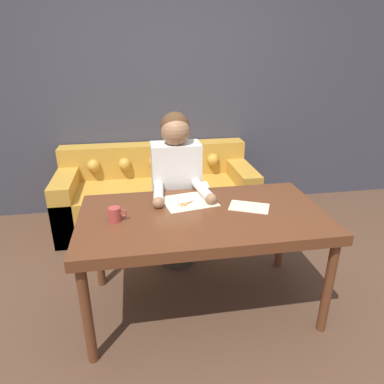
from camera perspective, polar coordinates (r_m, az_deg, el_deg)
The scene contains 9 objects.
ground_plane at distance 2.60m, azimuth 0.60°, elevation -18.77°, with size 16.00×16.00×0.00m, color #4C3323.
wall_back at distance 3.80m, azimuth -4.44°, elevation 16.31°, with size 8.00×0.06×2.60m.
dining_table at distance 2.25m, azimuth 1.84°, elevation -5.14°, with size 1.59×0.85×0.74m.
couch at distance 3.63m, azimuth -5.83°, elevation -0.56°, with size 1.97×0.84×0.78m.
person at distance 2.74m, azimuth -2.58°, elevation 0.08°, with size 0.44×0.62×1.30m.
pattern_paper_main at distance 2.38m, azimuth -0.45°, elevation -1.56°, with size 0.40×0.35×0.00m.
pattern_paper_offcut at distance 2.33m, azimuth 9.50°, elevation -2.47°, with size 0.31×0.26×0.00m.
scissors at distance 2.35m, azimuth -0.56°, elevation -1.86°, with size 0.23×0.17×0.01m.
mug at distance 2.15m, azimuth -12.70°, elevation -3.65°, with size 0.11×0.08×0.09m.
Camera 1 is at (-0.35, -1.91, 1.72)m, focal length 32.00 mm.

